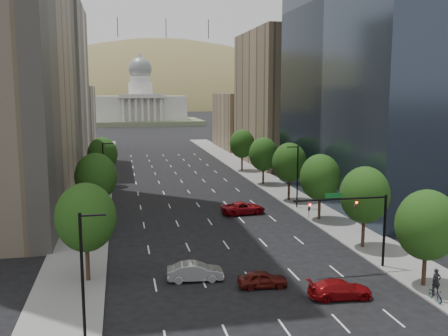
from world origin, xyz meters
TOP-DOWN VIEW (x-y plane):
  - sidewalk_left at (-15.50, 60.00)m, footprint 6.00×200.00m
  - sidewalk_right at (15.50, 60.00)m, footprint 6.00×200.00m
  - midrise_cream_left at (-25.00, 103.00)m, footprint 14.00×30.00m
  - filler_left at (-25.00, 136.00)m, footprint 14.00×26.00m
  - parking_tan_right at (25.00, 100.00)m, footprint 14.00×30.00m
  - filler_right at (25.00, 133.00)m, footprint 14.00×26.00m
  - tree_right_0 at (14.00, 25.00)m, footprint 5.20×5.20m
  - tree_right_1 at (14.00, 36.00)m, footprint 5.20×5.20m
  - tree_right_2 at (14.00, 48.00)m, footprint 5.20×5.20m
  - tree_right_3 at (14.00, 60.00)m, footprint 5.20×5.20m
  - tree_right_4 at (14.00, 74.00)m, footprint 5.20×5.20m
  - tree_right_5 at (14.00, 90.00)m, footprint 5.20×5.20m
  - tree_left_0 at (-14.00, 32.00)m, footprint 5.20×5.20m
  - tree_left_1 at (-14.00, 52.00)m, footprint 5.20×5.20m
  - tree_left_2 at (-14.00, 78.00)m, footprint 5.20×5.20m
  - streetlight_rn at (13.44, 55.00)m, footprint 1.70×0.20m
  - streetlight_ls at (-13.44, 20.00)m, footprint 1.70×0.20m
  - streetlight_ln at (-13.44, 65.00)m, footprint 1.70×0.20m
  - traffic_signal at (10.53, 30.00)m, footprint 9.12×0.40m
  - capitol at (0.00, 249.71)m, footprint 60.00×40.00m
  - foothills at (34.67, 599.39)m, footprint 720.00×413.00m
  - car_red_near at (6.01, 24.18)m, footprint 5.31×2.51m
  - car_maroon at (0.55, 27.64)m, footprint 4.33×1.97m
  - car_silver at (-4.79, 30.33)m, footprint 5.05×2.11m
  - car_red_far at (5.17, 53.20)m, footprint 6.26×3.46m
  - cyclist at (13.00, 21.88)m, footprint 0.89×2.01m

SIDE VIEW (x-z plane):
  - foothills at x=34.67m, z-range -169.28..93.72m
  - sidewalk_left at x=-15.50m, z-range 0.00..0.15m
  - sidewalk_right at x=15.50m, z-range 0.00..0.15m
  - car_maroon at x=0.55m, z-range 0.00..1.44m
  - car_red_near at x=6.01m, z-range 0.00..1.50m
  - car_silver at x=-4.79m, z-range 0.00..1.62m
  - car_red_far at x=5.17m, z-range 0.00..1.66m
  - cyclist at x=13.00m, z-range -0.27..2.32m
  - streetlight_rn at x=13.44m, z-range 0.34..9.34m
  - streetlight_ls at x=-13.44m, z-range 0.34..9.34m
  - streetlight_ln at x=-13.44m, z-range 0.34..9.34m
  - traffic_signal at x=10.53m, z-range 1.49..8.86m
  - tree_right_0 at x=14.00m, z-range 1.19..9.58m
  - tree_right_4 at x=14.00m, z-range 1.23..9.69m
  - tree_right_2 at x=14.00m, z-range 1.30..9.91m
  - tree_left_2 at x=-14.00m, z-range 1.34..10.02m
  - tree_right_1 at x=14.00m, z-range 1.37..10.12m
  - tree_right_5 at x=14.00m, z-range 1.37..10.12m
  - tree_left_0 at x=-14.00m, z-range 1.37..10.12m
  - tree_right_3 at x=14.00m, z-range 1.44..10.34m
  - tree_left_1 at x=-14.00m, z-range 1.48..10.45m
  - filler_right at x=25.00m, z-range 0.00..16.00m
  - capitol at x=0.00m, z-range -9.02..26.18m
  - filler_left at x=-25.00m, z-range 0.00..18.00m
  - parking_tan_right at x=25.00m, z-range 0.00..30.00m
  - midrise_cream_left at x=-25.00m, z-range 0.00..35.00m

